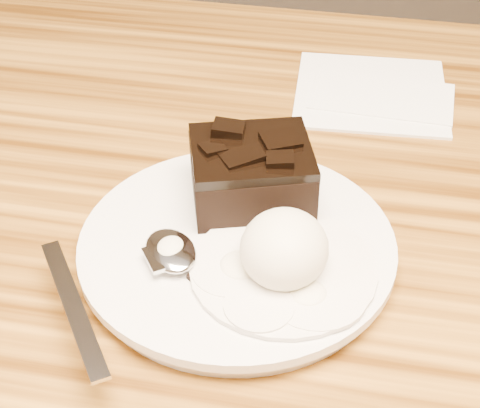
% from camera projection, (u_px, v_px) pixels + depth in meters
% --- Properties ---
extents(plate, '(0.21, 0.21, 0.02)m').
position_uv_depth(plate, '(237.00, 250.00, 0.50)').
color(plate, white).
rests_on(plate, dining_table).
extents(brownie, '(0.10, 0.09, 0.04)m').
position_uv_depth(brownie, '(251.00, 177.00, 0.52)').
color(brownie, black).
rests_on(brownie, plate).
extents(ice_cream_scoop, '(0.06, 0.06, 0.05)m').
position_uv_depth(ice_cream_scoop, '(284.00, 249.00, 0.46)').
color(ice_cream_scoop, white).
rests_on(ice_cream_scoop, plate).
extents(melt_puddle, '(0.12, 0.12, 0.00)m').
position_uv_depth(melt_puddle, '(283.00, 269.00, 0.47)').
color(melt_puddle, silver).
rests_on(melt_puddle, plate).
extents(spoon, '(0.13, 0.16, 0.01)m').
position_uv_depth(spoon, '(171.00, 253.00, 0.48)').
color(spoon, silver).
rests_on(spoon, plate).
extents(napkin, '(0.14, 0.14, 0.01)m').
position_uv_depth(napkin, '(371.00, 91.00, 0.68)').
color(napkin, white).
rests_on(napkin, dining_table).
extents(crumb_a, '(0.01, 0.01, 0.00)m').
position_uv_depth(crumb_a, '(257.00, 249.00, 0.49)').
color(crumb_a, black).
rests_on(crumb_a, plate).
extents(crumb_b, '(0.01, 0.01, 0.00)m').
position_uv_depth(crumb_b, '(252.00, 247.00, 0.49)').
color(crumb_b, black).
rests_on(crumb_b, plate).
extents(crumb_c, '(0.01, 0.01, 0.00)m').
position_uv_depth(crumb_c, '(192.00, 276.00, 0.47)').
color(crumb_c, black).
rests_on(crumb_c, plate).
extents(crumb_d, '(0.01, 0.01, 0.00)m').
position_uv_depth(crumb_d, '(185.00, 255.00, 0.48)').
color(crumb_d, black).
rests_on(crumb_d, plate).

